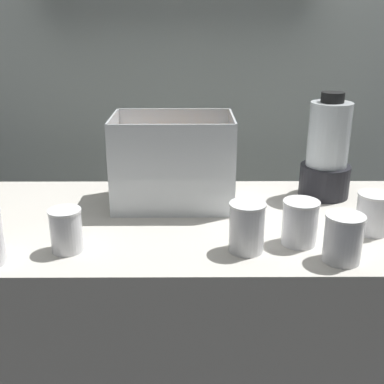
{
  "coord_description": "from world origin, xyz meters",
  "views": [
    {
      "loc": [
        -0.01,
        -1.23,
        1.44
      ],
      "look_at": [
        0.0,
        0.0,
        0.98
      ],
      "focal_mm": 44.47,
      "sensor_mm": 36.0,
      "label": 1
    }
  ],
  "objects_px": {
    "blender_pitcher": "(327,154)",
    "juice_cup_orange_far_right": "(343,240)",
    "carrot_display_bin": "(172,176)",
    "juice_cup_beet_middle": "(247,230)",
    "juice_cup_pomegranate_right": "(300,225)",
    "juice_cup_beet_rightmost": "(373,215)",
    "juice_cup_carrot_left": "(66,232)"
  },
  "relations": [
    {
      "from": "blender_pitcher",
      "to": "juice_cup_beet_rightmost",
      "type": "distance_m",
      "value": 0.29
    },
    {
      "from": "juice_cup_beet_middle",
      "to": "juice_cup_orange_far_right",
      "type": "height_order",
      "value": "juice_cup_beet_middle"
    },
    {
      "from": "carrot_display_bin",
      "to": "juice_cup_beet_rightmost",
      "type": "xyz_separation_m",
      "value": [
        0.53,
        -0.22,
        -0.04
      ]
    },
    {
      "from": "juice_cup_beet_middle",
      "to": "juice_cup_orange_far_right",
      "type": "bearing_deg",
      "value": -13.43
    },
    {
      "from": "juice_cup_carrot_left",
      "to": "juice_cup_orange_far_right",
      "type": "height_order",
      "value": "juice_cup_orange_far_right"
    },
    {
      "from": "carrot_display_bin",
      "to": "juice_cup_orange_far_right",
      "type": "distance_m",
      "value": 0.55
    },
    {
      "from": "carrot_display_bin",
      "to": "blender_pitcher",
      "type": "relative_size",
      "value": 1.08
    },
    {
      "from": "juice_cup_pomegranate_right",
      "to": "juice_cup_beet_rightmost",
      "type": "relative_size",
      "value": 1.04
    },
    {
      "from": "juice_cup_carrot_left",
      "to": "juice_cup_orange_far_right",
      "type": "distance_m",
      "value": 0.65
    },
    {
      "from": "carrot_display_bin",
      "to": "juice_cup_beet_rightmost",
      "type": "relative_size",
      "value": 3.25
    },
    {
      "from": "juice_cup_beet_middle",
      "to": "juice_cup_beet_rightmost",
      "type": "xyz_separation_m",
      "value": [
        0.34,
        0.1,
        -0.0
      ]
    },
    {
      "from": "juice_cup_pomegranate_right",
      "to": "juice_cup_beet_rightmost",
      "type": "height_order",
      "value": "juice_cup_pomegranate_right"
    },
    {
      "from": "juice_cup_beet_rightmost",
      "to": "juice_cup_orange_far_right",
      "type": "bearing_deg",
      "value": -129.26
    },
    {
      "from": "juice_cup_pomegranate_right",
      "to": "juice_cup_orange_far_right",
      "type": "bearing_deg",
      "value": -48.28
    },
    {
      "from": "juice_cup_carrot_left",
      "to": "juice_cup_beet_middle",
      "type": "xyz_separation_m",
      "value": [
        0.43,
        -0.0,
        0.01
      ]
    },
    {
      "from": "blender_pitcher",
      "to": "juice_cup_pomegranate_right",
      "type": "distance_m",
      "value": 0.38
    },
    {
      "from": "juice_cup_beet_middle",
      "to": "juice_cup_pomegranate_right",
      "type": "height_order",
      "value": "juice_cup_beet_middle"
    },
    {
      "from": "carrot_display_bin",
      "to": "juice_cup_pomegranate_right",
      "type": "height_order",
      "value": "carrot_display_bin"
    },
    {
      "from": "juice_cup_orange_far_right",
      "to": "juice_cup_carrot_left",
      "type": "bearing_deg",
      "value": 175.24
    },
    {
      "from": "blender_pitcher",
      "to": "juice_cup_orange_far_right",
      "type": "xyz_separation_m",
      "value": [
        -0.07,
        -0.43,
        -0.08
      ]
    },
    {
      "from": "carrot_display_bin",
      "to": "blender_pitcher",
      "type": "height_order",
      "value": "blender_pitcher"
    },
    {
      "from": "blender_pitcher",
      "to": "juice_cup_pomegranate_right",
      "type": "bearing_deg",
      "value": -114.08
    },
    {
      "from": "juice_cup_carrot_left",
      "to": "blender_pitcher",
      "type": "bearing_deg",
      "value": 27.4
    },
    {
      "from": "blender_pitcher",
      "to": "juice_cup_orange_far_right",
      "type": "relative_size",
      "value": 2.84
    },
    {
      "from": "juice_cup_beet_middle",
      "to": "juice_cup_carrot_left",
      "type": "bearing_deg",
      "value": 179.67
    },
    {
      "from": "juice_cup_beet_middle",
      "to": "juice_cup_beet_rightmost",
      "type": "distance_m",
      "value": 0.36
    },
    {
      "from": "carrot_display_bin",
      "to": "juice_cup_beet_middle",
      "type": "bearing_deg",
      "value": -59.33
    },
    {
      "from": "juice_cup_carrot_left",
      "to": "juice_cup_beet_middle",
      "type": "relative_size",
      "value": 0.87
    },
    {
      "from": "juice_cup_beet_middle",
      "to": "carrot_display_bin",
      "type": "bearing_deg",
      "value": 120.67
    },
    {
      "from": "juice_cup_carrot_left",
      "to": "juice_cup_pomegranate_right",
      "type": "bearing_deg",
      "value": 3.56
    },
    {
      "from": "juice_cup_beet_middle",
      "to": "juice_cup_pomegranate_right",
      "type": "bearing_deg",
      "value": 15.56
    },
    {
      "from": "blender_pitcher",
      "to": "juice_cup_carrot_left",
      "type": "xyz_separation_m",
      "value": [
        -0.72,
        -0.37,
        -0.09
      ]
    }
  ]
}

